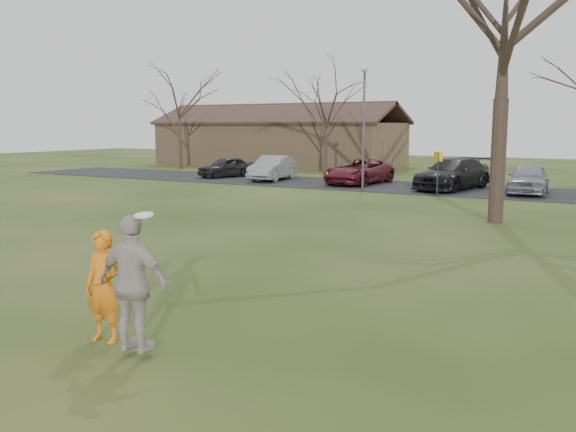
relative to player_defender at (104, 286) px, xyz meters
The scene contains 13 objects.
ground 1.29m from the player_defender, ahead, with size 120.00×120.00×0.00m, color #1E380F.
parking_strip 25.10m from the player_defender, 87.83° to the left, with size 62.00×6.50×0.04m, color black.
player_defender is the anchor object (origin of this frame).
car_0 29.96m from the player_defender, 121.54° to the left, with size 1.52×3.77×1.28m, color black.
car_1 27.77m from the player_defender, 115.38° to the left, with size 1.55×4.46×1.47m, color gray.
car_2 26.22m from the player_defender, 104.26° to the left, with size 2.36×5.12×1.42m, color #57141D.
car_3 25.08m from the player_defender, 92.49° to the left, with size 2.23×5.48×1.59m, color black.
car_4 24.92m from the player_defender, 83.96° to the left, with size 1.74×4.32×1.47m, color gray.
catching_play 0.96m from the player_defender, 17.38° to the right, with size 1.20×0.58×2.01m.
building 42.58m from the player_defender, 116.58° to the left, with size 20.60×8.50×5.14m.
lamp_post 23.33m from the player_defender, 102.61° to the left, with size 0.34×0.34×6.27m.
sign_yellow 22.10m from the player_defender, 92.72° to the left, with size 0.35×0.35×2.08m.
big_tree 16.53m from the player_defender, 78.92° to the left, with size 9.00×9.00×14.00m, color #352821, non-canonical shape.
Camera 1 is at (5.95, -6.59, 3.30)m, focal length 38.12 mm.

